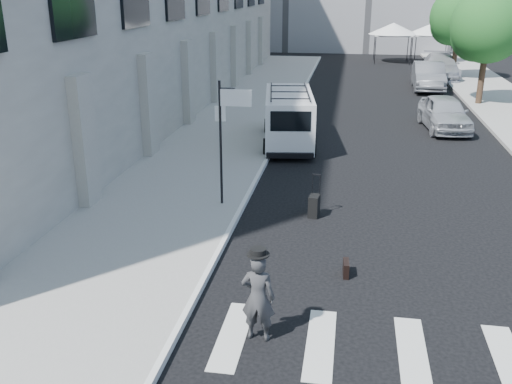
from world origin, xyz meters
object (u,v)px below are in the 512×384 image
(briefcase, at_px, (346,268))
(parked_car_a, at_px, (444,113))
(businessman, at_px, (258,298))
(parked_car_c, at_px, (440,67))
(cargo_van, at_px, (289,117))
(suitcase, at_px, (314,206))
(parked_car_b, at_px, (428,76))

(briefcase, distance_m, parked_car_a, 15.05)
(businessman, height_order, parked_car_a, businessman)
(parked_car_a, bearing_deg, parked_car_c, 77.61)
(cargo_van, height_order, parked_car_c, cargo_van)
(businessman, bearing_deg, parked_car_c, -100.00)
(businessman, relative_size, parked_car_a, 0.38)
(businessman, xyz_separation_m, parked_car_c, (7.33, 32.44, -0.00))
(businessman, relative_size, parked_car_c, 0.29)
(suitcase, xyz_separation_m, cargo_van, (-1.58, 7.56, 0.78))
(parked_car_a, bearing_deg, parked_car_b, 81.68)
(suitcase, xyz_separation_m, parked_car_b, (5.44, 21.78, 0.51))
(briefcase, xyz_separation_m, parked_car_b, (4.50, 25.10, 0.65))
(businessman, xyz_separation_m, briefcase, (1.52, 2.68, -0.67))
(parked_car_b, xyz_separation_m, parked_car_c, (1.31, 4.66, 0.01))
(businessman, bearing_deg, parked_car_a, -105.11)
(parked_car_a, height_order, parked_car_b, parked_car_b)
(businessman, relative_size, cargo_van, 0.30)
(businessman, bearing_deg, briefcase, -116.90)
(briefcase, height_order, parked_car_b, parked_car_b)
(businessman, distance_m, cargo_van, 13.60)
(briefcase, relative_size, parked_car_c, 0.08)
(briefcase, height_order, parked_car_a, parked_car_a)
(briefcase, xyz_separation_m, suitcase, (-0.94, 3.32, 0.14))
(businessman, height_order, suitcase, businessman)
(cargo_van, relative_size, parked_car_a, 1.30)
(parked_car_b, height_order, parked_car_c, parked_car_c)
(briefcase, distance_m, parked_car_c, 30.33)
(briefcase, distance_m, cargo_van, 11.21)
(briefcase, relative_size, parked_car_a, 0.10)
(briefcase, xyz_separation_m, cargo_van, (-2.52, 10.89, 0.92))
(briefcase, height_order, cargo_van, cargo_van)
(briefcase, relative_size, parked_car_b, 0.09)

